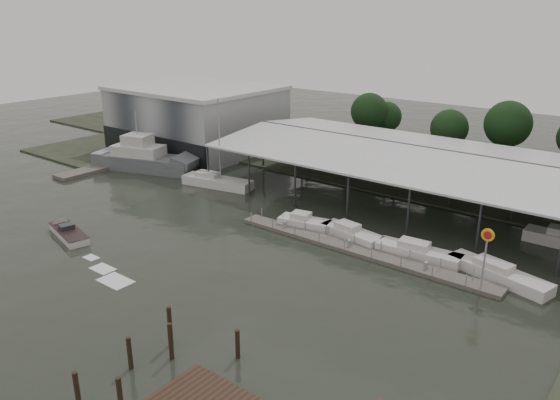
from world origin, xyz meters
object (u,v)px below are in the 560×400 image
Objects in this scene: white_sailboat at (217,182)px; speedboat_underway at (67,232)px; shell_fuel_sign at (486,247)px; grey_trawler at (145,159)px.

white_sailboat is 0.66× the size of speedboat_underway.
shell_fuel_sign is 0.31× the size of speedboat_underway.
grey_trawler is 24.95m from speedboat_underway.
grey_trawler is 0.93× the size of speedboat_underway.
grey_trawler reaches higher than shell_fuel_sign.
speedboat_underway is at bearing -158.43° from shell_fuel_sign.
speedboat_underway is at bearing -102.95° from white_sailboat.
speedboat_underway is at bearing -75.94° from grey_trawler.
shell_fuel_sign is at bearing -24.76° from grey_trawler.
grey_trawler is at bearing 173.41° from shell_fuel_sign.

